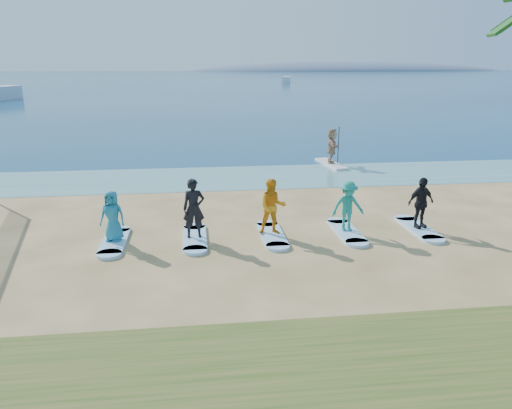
{
  "coord_description": "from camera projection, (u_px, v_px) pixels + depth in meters",
  "views": [
    {
      "loc": [
        -1.87,
        -12.24,
        5.21
      ],
      "look_at": [
        -0.07,
        2.0,
        1.1
      ],
      "focal_mm": 35.0,
      "sensor_mm": 36.0,
      "label": 1
    }
  ],
  "objects": [
    {
      "name": "ground",
      "position": [
        268.0,
        264.0,
        13.34
      ],
      "size": [
        600.0,
        600.0,
        0.0
      ],
      "primitive_type": "plane",
      "color": "tan",
      "rests_on": "ground"
    },
    {
      "name": "shallow_water",
      "position": [
        235.0,
        177.0,
        23.35
      ],
      "size": [
        600.0,
        600.0,
        0.0
      ],
      "primitive_type": "plane",
      "color": "teal",
      "rests_on": "ground"
    },
    {
      "name": "ocean",
      "position": [
        196.0,
        78.0,
        165.94
      ],
      "size": [
        600.0,
        600.0,
        0.0
      ],
      "primitive_type": "plane",
      "color": "navy",
      "rests_on": "ground"
    },
    {
      "name": "island_ridge",
      "position": [
        347.0,
        71.0,
        310.97
      ],
      "size": [
        220.0,
        56.0,
        18.0
      ],
      "primitive_type": "ellipsoid",
      "color": "slate",
      "rests_on": "ground"
    },
    {
      "name": "paddleboard",
      "position": [
        331.0,
        164.0,
        26.17
      ],
      "size": [
        1.08,
        3.06,
        0.12
      ],
      "primitive_type": "cube",
      "rotation": [
        0.0,
        0.0,
        0.13
      ],
      "color": "silver",
      "rests_on": "ground"
    },
    {
      "name": "paddleboarder",
      "position": [
        332.0,
        146.0,
        25.91
      ],
      "size": [
        0.86,
        1.74,
        1.8
      ],
      "primitive_type": "imported",
      "rotation": [
        0.0,
        0.0,
        1.36
      ],
      "color": "tan",
      "rests_on": "paddleboard"
    },
    {
      "name": "boat_offshore_b",
      "position": [
        286.0,
        83.0,
        129.16
      ],
      "size": [
        3.14,
        6.16,
        1.64
      ],
      "primitive_type": "cube",
      "rotation": [
        0.0,
        0.0,
        -0.2
      ],
      "color": "silver",
      "rests_on": "ground"
    },
    {
      "name": "surfboard_0",
      "position": [
        115.0,
        241.0,
        14.9
      ],
      "size": [
        0.7,
        2.2,
        0.09
      ],
      "primitive_type": "cube",
      "color": "#A3D5FD",
      "rests_on": "ground"
    },
    {
      "name": "student_0",
      "position": [
        112.0,
        216.0,
        14.68
      ],
      "size": [
        0.83,
        0.64,
        1.51
      ],
      "primitive_type": "imported",
      "rotation": [
        0.0,
        0.0,
        -0.23
      ],
      "color": "teal",
      "rests_on": "surfboard_0"
    },
    {
      "name": "surfboard_1",
      "position": [
        195.0,
        238.0,
        15.19
      ],
      "size": [
        0.7,
        2.2,
        0.09
      ],
      "primitive_type": "cube",
      "color": "#A3D5FD",
      "rests_on": "ground"
    },
    {
      "name": "student_1",
      "position": [
        194.0,
        208.0,
        14.93
      ],
      "size": [
        0.69,
        0.48,
        1.8
      ],
      "primitive_type": "imported",
      "rotation": [
        0.0,
        0.0,
        0.08
      ],
      "color": "black",
      "rests_on": "surfboard_1"
    },
    {
      "name": "surfboard_2",
      "position": [
        272.0,
        235.0,
        15.48
      ],
      "size": [
        0.7,
        2.2,
        0.09
      ],
      "primitive_type": "cube",
      "color": "#A3D5FD",
      "rests_on": "ground"
    },
    {
      "name": "student_2",
      "position": [
        272.0,
        207.0,
        15.23
      ],
      "size": [
        0.87,
        0.69,
        1.73
      ],
      "primitive_type": "imported",
      "rotation": [
        0.0,
        0.0,
        -0.05
      ],
      "color": "orange",
      "rests_on": "surfboard_2"
    },
    {
      "name": "surfboard_3",
      "position": [
        347.0,
        232.0,
        15.77
      ],
      "size": [
        0.7,
        2.2,
        0.09
      ],
      "primitive_type": "cube",
      "color": "#A3D5FD",
      "rests_on": "ground"
    },
    {
      "name": "student_3",
      "position": [
        348.0,
        206.0,
        15.54
      ],
      "size": [
        1.07,
        0.67,
        1.59
      ],
      "primitive_type": "imported",
      "rotation": [
        0.0,
        0.0,
        0.08
      ],
      "color": "teal",
      "rests_on": "surfboard_3"
    },
    {
      "name": "surfboard_4",
      "position": [
        418.0,
        229.0,
        16.06
      ],
      "size": [
        0.7,
        2.2,
        0.09
      ],
      "primitive_type": "cube",
      "color": "#A3D5FD",
      "rests_on": "ground"
    },
    {
      "name": "student_4",
      "position": [
        421.0,
        203.0,
        15.82
      ],
      "size": [
        1.03,
        0.64,
        1.64
      ],
      "primitive_type": "imported",
      "rotation": [
        0.0,
        0.0,
        0.27
      ],
      "color": "black",
      "rests_on": "surfboard_4"
    }
  ]
}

